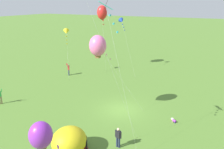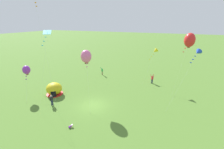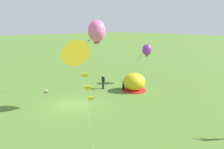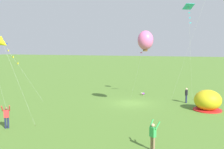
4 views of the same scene
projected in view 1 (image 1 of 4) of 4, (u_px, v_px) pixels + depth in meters
name	position (u px, v px, depth m)	size (l,w,h in m)	color
ground_plane	(122.00, 110.00, 23.28)	(300.00, 300.00, 0.00)	#517A2D
popup_tent	(69.00, 141.00, 16.35)	(2.81, 2.81, 2.10)	gold
toddler_crawling	(174.00, 120.00, 20.84)	(0.41, 0.54, 0.32)	purple
person_with_toddler	(118.00, 137.00, 17.00)	(0.30, 0.58, 1.72)	#1E2347
person_watching_sky	(69.00, 69.00, 33.99)	(0.72, 0.66, 1.89)	#1E2347
person_near_tent	(0.00, 96.00, 24.33)	(0.72, 0.67, 1.89)	#8C7251
kite_red	(102.00, 12.00, 34.60)	(2.29, 2.21, 10.44)	silver
kite_yellow	(66.00, 32.00, 32.24)	(2.45, 2.01, 7.26)	silver
kite_cyan	(107.00, 10.00, 14.36)	(1.36, 3.64, 11.08)	silver
kite_purple	(41.00, 135.00, 11.24)	(2.85, 3.35, 5.16)	silver
kite_pink	(98.00, 46.00, 20.16)	(3.43, 4.68, 8.08)	silver
kite_blue	(122.00, 21.00, 34.63)	(3.73, 4.46, 8.59)	silver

